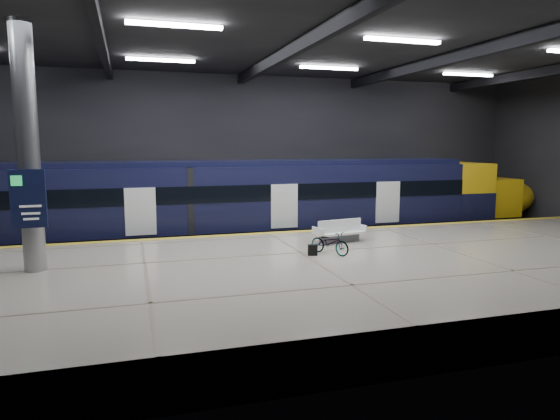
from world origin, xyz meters
name	(u,v)px	position (x,y,z in m)	size (l,w,h in m)	color
ground	(291,277)	(0.00, 0.00, 0.00)	(30.00, 30.00, 0.00)	black
room_shell	(291,113)	(0.00, 0.00, 5.72)	(30.10, 16.10, 8.05)	black
platform	(317,280)	(0.00, -2.50, 0.55)	(30.00, 11.00, 1.10)	#BAB29D
safety_strip	(270,233)	(0.00, 2.75, 1.11)	(30.00, 0.40, 0.01)	gold
rails	(254,245)	(0.00, 5.50, 0.08)	(30.00, 1.52, 0.16)	gray
train	(250,202)	(-0.17, 5.50, 2.06)	(29.40, 2.84, 3.79)	black
bench	(340,234)	(1.95, 0.26, 1.39)	(2.00, 1.10, 0.83)	#595B60
bicycle	(330,243)	(0.84, -1.51, 1.48)	(0.51, 1.46, 0.77)	#99999E
pannier_bag	(313,250)	(0.24, -1.51, 1.28)	(0.30, 0.18, 0.35)	black
info_column	(28,152)	(-8.00, -1.03, 4.46)	(0.90, 0.78, 6.90)	#9EA0A5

